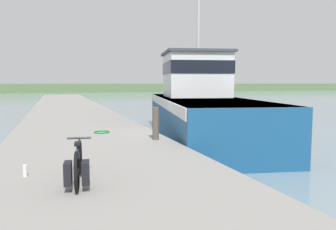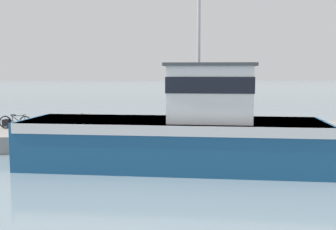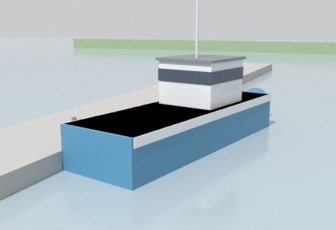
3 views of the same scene
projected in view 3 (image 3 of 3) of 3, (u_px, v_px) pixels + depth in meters
name	position (u px, v px, depth m)	size (l,w,h in m)	color
ground_plane	(120.00, 157.00, 18.42)	(320.00, 320.00, 0.00)	gray
dock_pier	(53.00, 139.00, 19.80)	(4.96, 80.00, 0.81)	gray
fishing_boat_main	(192.00, 112.00, 20.55)	(5.99, 14.26, 8.84)	navy
mooring_post	(75.00, 129.00, 17.93)	(0.20, 0.20, 1.01)	#51473D
hose_coil	(76.00, 127.00, 20.36)	(0.56, 0.56, 0.04)	#197A2D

